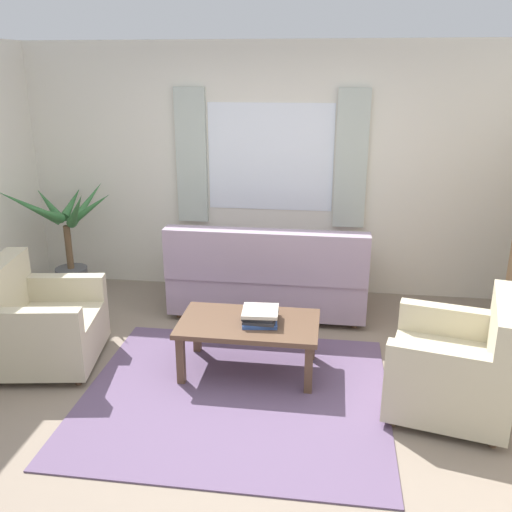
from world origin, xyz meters
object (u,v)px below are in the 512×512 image
(couch, at_px, (268,278))
(armchair_left, at_px, (39,324))
(coffee_table, at_px, (249,328))
(book_stack_on_table, at_px, (260,316))
(potted_plant, at_px, (68,241))
(armchair_right, at_px, (459,366))

(couch, bearing_deg, armchair_left, 36.22)
(armchair_left, bearing_deg, couch, -62.76)
(coffee_table, bearing_deg, armchair_left, -176.44)
(armchair_left, relative_size, book_stack_on_table, 2.94)
(couch, relative_size, potted_plant, 1.51)
(couch, height_order, potted_plant, potted_plant)
(armchair_right, height_order, coffee_table, armchair_right)
(couch, distance_m, armchair_right, 2.13)
(armchair_right, distance_m, potted_plant, 4.03)
(couch, bearing_deg, coffee_table, 89.18)
(potted_plant, bearing_deg, couch, -4.38)
(coffee_table, bearing_deg, potted_plant, 148.08)
(armchair_left, distance_m, book_stack_on_table, 1.81)
(book_stack_on_table, bearing_deg, couch, 93.59)
(book_stack_on_table, bearing_deg, armchair_left, -176.38)
(couch, xyz_separation_m, armchair_right, (1.52, -1.49, -0.01))
(armchair_right, height_order, potted_plant, potted_plant)
(book_stack_on_table, bearing_deg, potted_plant, 149.27)
(book_stack_on_table, bearing_deg, coffee_table, -175.17)
(armchair_left, bearing_deg, coffee_table, -95.42)
(armchair_right, bearing_deg, coffee_table, -89.44)
(armchair_right, bearing_deg, armchair_left, -81.22)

